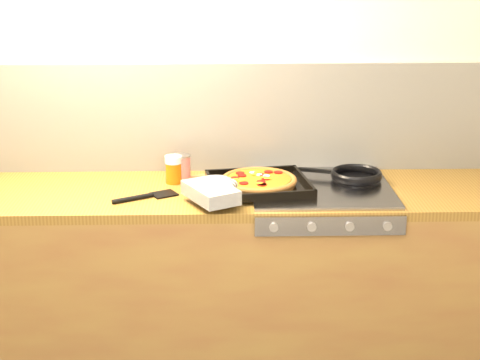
{
  "coord_description": "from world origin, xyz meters",
  "views": [
    {
      "loc": [
        0.02,
        -1.9,
        1.92
      ],
      "look_at": [
        0.1,
        1.08,
        0.95
      ],
      "focal_mm": 55.0,
      "sensor_mm": 36.0,
      "label": 1
    }
  ],
  "objects_px": {
    "pizza_on_tray": "(245,184)",
    "juice_glass": "(174,169)",
    "frying_pan": "(355,176)",
    "tomato_can": "(181,168)"
  },
  "relations": [
    {
      "from": "pizza_on_tray",
      "to": "juice_glass",
      "type": "xyz_separation_m",
      "value": [
        -0.31,
        0.16,
        0.02
      ]
    },
    {
      "from": "pizza_on_tray",
      "to": "tomato_can",
      "type": "distance_m",
      "value": 0.34
    },
    {
      "from": "frying_pan",
      "to": "tomato_can",
      "type": "height_order",
      "value": "tomato_can"
    },
    {
      "from": "tomato_can",
      "to": "frying_pan",
      "type": "bearing_deg",
      "value": -4.82
    },
    {
      "from": "pizza_on_tray",
      "to": "frying_pan",
      "type": "relative_size",
      "value": 1.42
    },
    {
      "from": "frying_pan",
      "to": "pizza_on_tray",
      "type": "bearing_deg",
      "value": -165.01
    },
    {
      "from": "tomato_can",
      "to": "juice_glass",
      "type": "xyz_separation_m",
      "value": [
        -0.03,
        -0.04,
        0.0
      ]
    },
    {
      "from": "tomato_can",
      "to": "juice_glass",
      "type": "bearing_deg",
      "value": -132.94
    },
    {
      "from": "pizza_on_tray",
      "to": "juice_glass",
      "type": "bearing_deg",
      "value": 152.67
    },
    {
      "from": "pizza_on_tray",
      "to": "frying_pan",
      "type": "height_order",
      "value": "pizza_on_tray"
    }
  ]
}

